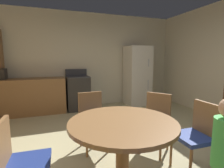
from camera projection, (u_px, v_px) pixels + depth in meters
name	position (u px, v px, depth m)	size (l,w,h in m)	color
ground_plane	(128.00, 154.00, 2.56)	(14.00, 14.00, 0.00)	tan
wall_back	(87.00, 60.00, 5.15)	(5.72, 0.12, 2.70)	beige
kitchen_counter	(27.00, 97.00, 4.37)	(1.87, 0.60, 0.90)	olive
oven_range	(78.00, 93.00, 4.80)	(0.60, 0.60, 1.10)	#2D2B28
refrigerator	(137.00, 76.00, 5.28)	(0.68, 0.68, 1.76)	silver
dining_table	(123.00, 136.00, 1.80)	(1.12, 1.12, 0.76)	olive
chair_east	(197.00, 133.00, 2.12)	(0.41, 0.41, 0.87)	olive
chair_west	(18.00, 160.00, 1.54)	(0.42, 0.42, 0.87)	olive
chair_northeast	(155.00, 118.00, 2.62)	(0.56, 0.56, 0.87)	olive
chair_north	(93.00, 117.00, 2.70)	(0.44, 0.44, 0.87)	olive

